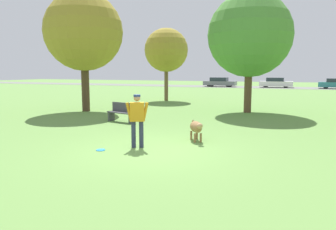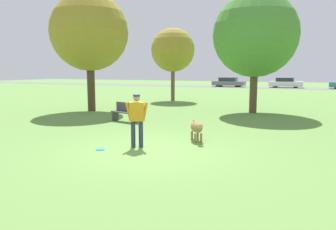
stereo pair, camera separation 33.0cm
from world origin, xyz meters
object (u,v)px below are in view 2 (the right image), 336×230
person (137,117)px  frisbee (100,149)px  parked_car_white (286,83)px  tree_near_left (89,32)px  tree_far_left (173,50)px  dog (197,128)px  park_bench (126,111)px  parked_car_grey (229,82)px  tree_mid_center (255,35)px

person → frisbee: 1.41m
parked_car_white → tree_near_left: bearing=-104.3°
frisbee → tree_far_left: 16.13m
dog → tree_near_left: (-8.01, 5.23, 3.87)m
person → dog: bearing=22.2°
person → parked_car_white: person is taller
tree_near_left → park_bench: tree_near_left is taller
person → parked_car_grey: (-6.13, 36.91, -0.28)m
tree_mid_center → parked_car_white: 28.19m
person → parked_car_grey: person is taller
parked_car_white → park_bench: (-4.18, -33.39, -0.19)m
dog → parked_car_white: (-0.02, 36.01, 0.20)m
frisbee → tree_far_left: bearing=105.5°
frisbee → parked_car_grey: parked_car_grey is taller
tree_near_left → dog: bearing=-33.1°
tree_mid_center → parked_car_white: bearing=90.9°
tree_near_left → parked_car_grey: (0.53, 30.22, -3.68)m
frisbee → tree_near_left: tree_near_left is taller
frisbee → parked_car_white: 38.26m
dog → parked_car_grey: size_ratio=0.22×
person → park_bench: 5.00m
tree_far_left → parked_car_white: size_ratio=1.27×
frisbee → tree_near_left: (-5.86, 7.42, 4.30)m
parked_car_white → park_bench: 33.65m
frisbee → parked_car_white: size_ratio=0.06×
dog → park_bench: bearing=-154.5°
parked_car_grey → park_bench: parked_car_grey is taller
person → park_bench: person is taller
dog → tree_far_left: 14.77m
person → dog: 2.05m
person → parked_car_white: size_ratio=0.37×
dog → tree_near_left: tree_near_left is taller
person → park_bench: size_ratio=1.07×
person → parked_car_white: bearing=62.6°
frisbee → park_bench: (-2.05, 4.81, 0.44)m
person → tree_mid_center: (1.76, 9.50, 3.17)m
tree_far_left → parked_car_grey: tree_far_left is taller
dog → park_bench: park_bench is taller
tree_far_left → park_bench: 11.04m
person → park_bench: (-2.85, 4.09, -0.46)m
parked_car_grey → dog: bearing=-77.1°
frisbee → tree_near_left: bearing=128.3°
dog → tree_far_left: bearing=173.5°
tree_far_left → tree_near_left: 7.91m
tree_far_left → tree_near_left: size_ratio=0.83×
parked_car_white → park_bench: parked_car_white is taller
tree_mid_center → parked_car_grey: (-7.89, 27.41, -3.45)m
person → parked_car_white: (1.32, 37.48, -0.27)m
frisbee → tree_near_left: 10.39m
person → frisbee: person is taller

